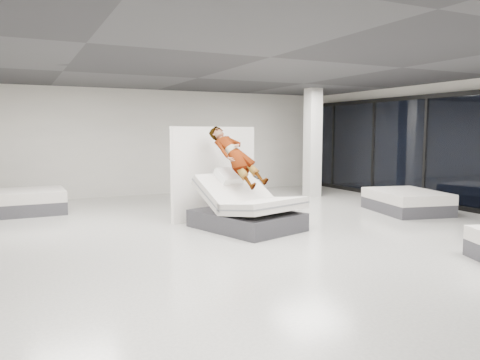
# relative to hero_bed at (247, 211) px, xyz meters

# --- Properties ---
(room) EXTENTS (14.00, 14.04, 3.20)m
(room) POSITION_rel_hero_bed_xyz_m (-0.14, -1.15, 1.23)
(room) COLOR beige
(room) RESTS_ON ground
(hero_bed) EXTENTS (2.02, 2.35, 1.20)m
(hero_bed) POSITION_rel_hero_bed_xyz_m (0.00, 0.00, 0.00)
(hero_bed) COLOR #353439
(hero_bed) RESTS_ON floor
(person) EXTENTS (1.01, 1.56, 1.49)m
(person) POSITION_rel_hero_bed_xyz_m (-0.09, 0.30, 0.86)
(person) COLOR slate
(person) RESTS_ON hero_bed
(remote) EXTENTS (0.09, 0.15, 0.08)m
(remote) POSITION_rel_hero_bed_xyz_m (0.22, 0.03, 0.66)
(remote) COLOR black
(remote) RESTS_ON person
(divider_panel) EXTENTS (2.21, 0.65, 2.05)m
(divider_panel) POSITION_rel_hero_bed_xyz_m (-0.11, 1.38, 0.65)
(divider_panel) COLOR white
(divider_panel) RESTS_ON floor
(flat_bed_right_far) EXTENTS (1.79, 2.14, 0.52)m
(flat_bed_right_far) POSITION_rel_hero_bed_xyz_m (4.35, 0.06, -0.11)
(flat_bed_right_far) COLOR #353439
(flat_bed_right_far) RESTS_ON floor
(flat_bed_left_far) EXTENTS (2.04, 1.53, 0.56)m
(flat_bed_left_far) POSITION_rel_hero_bed_xyz_m (-4.09, 3.93, -0.09)
(flat_bed_left_far) COLOR #353439
(flat_bed_left_far) RESTS_ON floor
(column) EXTENTS (0.40, 0.40, 3.20)m
(column) POSITION_rel_hero_bed_xyz_m (3.86, 3.35, 1.23)
(column) COLOR silver
(column) RESTS_ON floor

